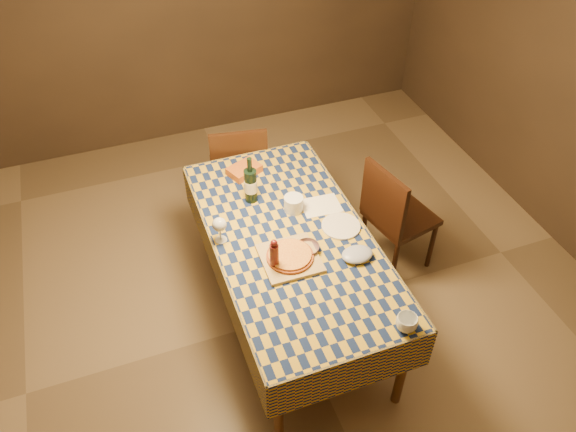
{
  "coord_description": "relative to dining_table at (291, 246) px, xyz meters",
  "views": [
    {
      "loc": [
        -0.86,
        -2.28,
        3.17
      ],
      "look_at": [
        0.0,
        0.05,
        0.9
      ],
      "focal_mm": 35.0,
      "sensor_mm": 36.0,
      "label": 1
    }
  ],
  "objects": [
    {
      "name": "cutting_board",
      "position": [
        -0.07,
        -0.17,
        0.09
      ],
      "size": [
        0.34,
        0.34,
        0.02
      ],
      "primitive_type": "cube",
      "rotation": [
        0.0,
        0.0,
        -0.02
      ],
      "color": "tan",
      "rests_on": "dining_table"
    },
    {
      "name": "wine_bottle",
      "position": [
        -0.12,
        0.41,
        0.2
      ],
      "size": [
        0.11,
        0.11,
        0.34
      ],
      "color": "black",
      "rests_on": "dining_table"
    },
    {
      "name": "pepper_mill",
      "position": [
        -0.18,
        -0.21,
        0.18
      ],
      "size": [
        0.07,
        0.07,
        0.22
      ],
      "color": "#4E1212",
      "rests_on": "dining_table"
    },
    {
      "name": "flour_patch",
      "position": [
        0.28,
        0.2,
        0.08
      ],
      "size": [
        0.26,
        0.21,
        0.0
      ],
      "primitive_type": "cube",
      "rotation": [
        0.0,
        0.0,
        -0.07
      ],
      "color": "white",
      "rests_on": "dining_table"
    },
    {
      "name": "dining_table",
      "position": [
        0.0,
        0.0,
        0.0
      ],
      "size": [
        0.94,
        1.84,
        0.77
      ],
      "color": "brown",
      "rests_on": "ground"
    },
    {
      "name": "pizza",
      "position": [
        -0.07,
        -0.17,
        0.11
      ],
      "size": [
        0.36,
        0.36,
        0.03
      ],
      "color": "brown",
      "rests_on": "cutting_board"
    },
    {
      "name": "wine_glass",
      "position": [
        -0.41,
        0.12,
        0.2
      ],
      "size": [
        0.09,
        0.09,
        0.17
      ],
      "color": "silver",
      "rests_on": "dining_table"
    },
    {
      "name": "flour_bag",
      "position": [
        0.3,
        -0.3,
        0.1
      ],
      "size": [
        0.22,
        0.19,
        0.06
      ],
      "primitive_type": "ellipsoid",
      "rotation": [
        0.0,
        0.0,
        -0.31
      ],
      "color": "#98A2C3",
      "rests_on": "dining_table"
    },
    {
      "name": "takeout_container",
      "position": [
        -0.08,
        0.7,
        0.1
      ],
      "size": [
        0.26,
        0.22,
        0.05
      ],
      "primitive_type": "cube",
      "rotation": [
        0.0,
        0.0,
        0.39
      ],
      "color": "#B05417",
      "rests_on": "dining_table"
    },
    {
      "name": "deli_tub",
      "position": [
        0.1,
        0.23,
        0.13
      ],
      "size": [
        0.16,
        0.16,
        0.1
      ],
      "primitive_type": "cylinder",
      "rotation": [
        0.0,
        0.0,
        0.4
      ],
      "color": "silver",
      "rests_on": "dining_table"
    },
    {
      "name": "bowl",
      "position": [
        0.05,
        -0.15,
        0.1
      ],
      "size": [
        0.16,
        0.16,
        0.04
      ],
      "primitive_type": "imported",
      "rotation": [
        0.0,
        0.0,
        0.16
      ],
      "color": "#5F4550",
      "rests_on": "dining_table"
    },
    {
      "name": "chair_right",
      "position": [
        0.85,
        0.2,
        -0.17
      ],
      "size": [
        0.51,
        0.5,
        0.93
      ],
      "color": "black",
      "rests_on": "ground"
    },
    {
      "name": "tumbler",
      "position": [
        0.32,
        -0.84,
        0.12
      ],
      "size": [
        0.12,
        0.12,
        0.09
      ],
      "primitive_type": "imported",
      "rotation": [
        0.0,
        0.0,
        0.04
      ],
      "color": "white",
      "rests_on": "dining_table"
    },
    {
      "name": "chair_far",
      "position": [
        -0.02,
        1.08,
        -0.17
      ],
      "size": [
        0.49,
        0.49,
        0.93
      ],
      "color": "black",
      "rests_on": "ground"
    },
    {
      "name": "white_plate",
      "position": [
        0.32,
        -0.02,
        0.08
      ],
      "size": [
        0.32,
        0.32,
        0.01
      ],
      "primitive_type": "cylinder",
      "rotation": [
        0.0,
        0.0,
        -0.41
      ],
      "color": "silver",
      "rests_on": "dining_table"
    },
    {
      "name": "room",
      "position": [
        0.0,
        0.0,
        0.66
      ],
      "size": [
        5.0,
        5.1,
        2.7
      ],
      "color": "brown",
      "rests_on": "ground"
    }
  ]
}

